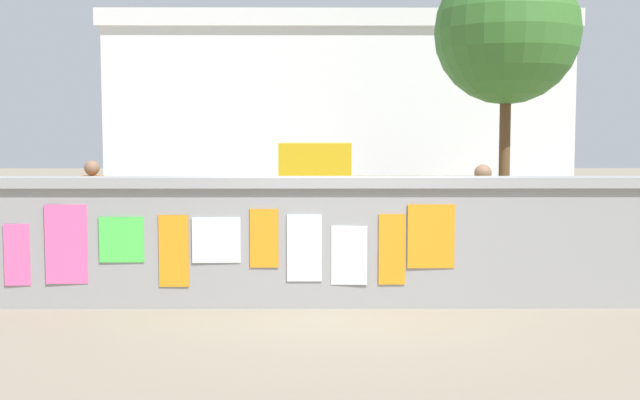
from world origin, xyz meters
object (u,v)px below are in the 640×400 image
object	(u,v)px
motorcycle	(579,248)
person_bystander	(482,215)
bicycle_near	(333,260)
person_walking	(93,204)
auto_rickshaw_truck	(373,198)
tree_roadside	(507,32)

from	to	relation	value
motorcycle	person_bystander	world-z (taller)	person_bystander
motorcycle	bicycle_near	size ratio (longest dim) A/B	1.13
person_walking	bicycle_near	bearing A→B (deg)	-20.56
motorcycle	bicycle_near	distance (m)	3.38
motorcycle	person_bystander	size ratio (longest dim) A/B	1.17
auto_rickshaw_truck	person_walking	size ratio (longest dim) A/B	2.25
auto_rickshaw_truck	bicycle_near	bearing A→B (deg)	-102.40
auto_rickshaw_truck	person_walking	xyz separation A→B (m)	(-4.24, -2.20, 0.09)
auto_rickshaw_truck	person_walking	bearing A→B (deg)	-152.53
auto_rickshaw_truck	motorcycle	size ratio (longest dim) A/B	1.92
person_bystander	person_walking	bearing A→B (deg)	163.84
auto_rickshaw_truck	tree_roadside	bearing A→B (deg)	53.08
auto_rickshaw_truck	bicycle_near	world-z (taller)	auto_rickshaw_truck
person_bystander	tree_roadside	bearing A→B (deg)	74.86
auto_rickshaw_truck	motorcycle	world-z (taller)	auto_rickshaw_truck
auto_rickshaw_truck	person_bystander	size ratio (longest dim) A/B	2.25
motorcycle	person_walking	distance (m)	6.89
person_walking	person_bystander	size ratio (longest dim) A/B	1.00
person_bystander	tree_roadside	distance (m)	9.09
auto_rickshaw_truck	person_bystander	distance (m)	3.91
bicycle_near	person_bystander	world-z (taller)	person_bystander
person_walking	tree_roadside	bearing A→B (deg)	41.21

